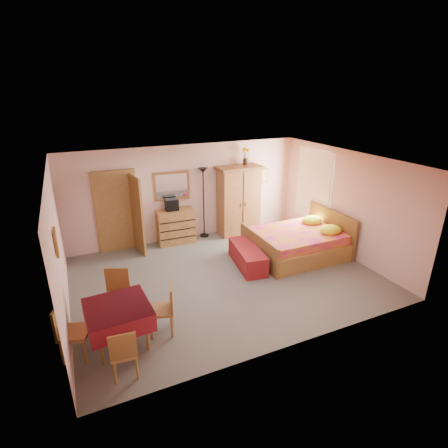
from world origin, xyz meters
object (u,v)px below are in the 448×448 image
wardrobe (239,201)px  sunflower_vase (245,156)px  bed (296,236)px  chair_west (75,332)px  chair_east (161,309)px  bench (247,256)px  dining_table (120,325)px  stereo (172,205)px  floor_lamp (204,203)px  chair_north (116,297)px  chest_of_drawers (176,226)px  wall_mirror (171,186)px  chair_south (124,351)px

wardrobe → sunflower_vase: bearing=25.2°
bed → chair_west: bearing=-162.7°
bed → chair_east: bearing=-157.8°
bench → dining_table: bearing=-154.1°
chair_west → wardrobe: bearing=147.5°
stereo → dining_table: stereo is taller
bed → chair_east: bed is taller
floor_lamp → chair_west: floor_lamp is taller
stereo → dining_table: 4.13m
bed → bench: bed is taller
bench → dining_table: (-3.19, -1.55, 0.13)m
bench → chair_east: 2.93m
stereo → bench: (1.21, -2.01, -0.86)m
chair_west → dining_table: bearing=113.4°
bed → sunflower_vase: bearing=102.1°
chair_west → chair_north: bearing=154.8°
chest_of_drawers → chair_north: bearing=-122.1°
sunflower_vase → dining_table: bearing=-139.3°
sunflower_vase → bench: 2.98m
bed → chair_east: size_ratio=2.48×
wall_mirror → chair_south: bearing=-111.3°
chair_north → chair_south: bearing=107.7°
chest_of_drawers → wall_mirror: (-0.00, 0.21, 1.08)m
dining_table → sunflower_vase: bearing=40.7°
stereo → bench: stereo is taller
wardrobe → bench: bearing=-110.9°
stereo → sunflower_vase: sunflower_vase is taller
chair_east → bed: bearing=-51.4°
wall_mirror → stereo: bearing=-107.4°
chair_south → chair_north: size_ratio=0.88×
stereo → chair_north: size_ratio=0.35×
bench → chair_north: chair_north is taller
floor_lamp → stereo: bearing=-175.2°
wardrobe → sunflower_vase: size_ratio=4.14×
wall_mirror → wardrobe: (1.85, -0.30, -0.57)m
stereo → chair_south: bearing=-115.3°
floor_lamp → bench: bearing=-82.2°
chair_south → wardrobe: bearing=52.5°
dining_table → chair_south: size_ratio=1.18×
wall_mirror → wardrobe: size_ratio=0.49×
bench → chair_north: bearing=-164.6°
stereo → chair_north: 3.51m
dining_table → chair_north: size_ratio=1.04×
floor_lamp → chair_north: floor_lamp is taller
chest_of_drawers → chair_north: chair_north is taller
wall_mirror → bench: (1.14, -2.20, -1.31)m
wardrobe → bed: wardrobe is taller
chair_south → chest_of_drawers: bearing=69.7°
dining_table → chair_north: (0.06, 0.68, 0.11)m
sunflower_vase → dining_table: 5.77m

